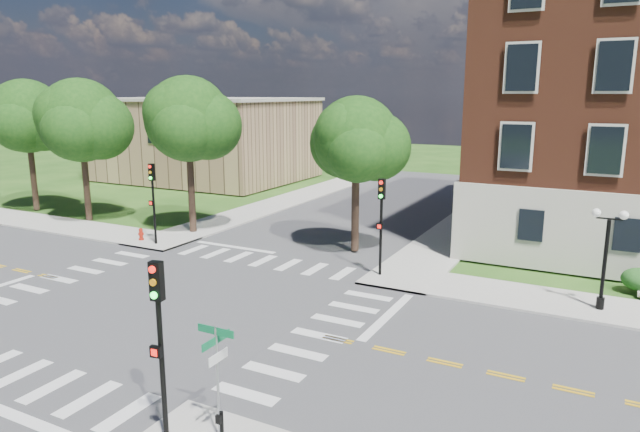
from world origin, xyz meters
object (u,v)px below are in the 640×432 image
at_px(traffic_signal_se, 159,328).
at_px(fire_hydrant, 141,234).
at_px(twin_lamp_west, 606,253).
at_px(push_button_post, 221,431).
at_px(traffic_signal_nw, 153,193).
at_px(street_sign_pole, 217,361).
at_px(traffic_signal_ne, 381,214).

bearing_deg(traffic_signal_se, fire_hydrant, 136.20).
xyz_separation_m(twin_lamp_west, fire_hydrant, (-25.33, -0.38, -2.06)).
xyz_separation_m(traffic_signal_se, push_button_post, (1.76, 0.07, -2.39)).
xyz_separation_m(traffic_signal_se, traffic_signal_nw, (-14.17, 14.70, 0.00)).
distance_m(traffic_signal_se, street_sign_pole, 1.67).
bearing_deg(traffic_signal_se, street_sign_pole, 26.40).
relative_size(traffic_signal_ne, twin_lamp_west, 1.13).
xyz_separation_m(traffic_signal_nw, fire_hydrant, (-1.41, 0.24, -2.72)).
height_order(push_button_post, fire_hydrant, push_button_post).
bearing_deg(push_button_post, twin_lamp_west, 62.39).
bearing_deg(street_sign_pole, traffic_signal_nw, 137.67).
distance_m(traffic_signal_se, twin_lamp_west, 18.17).
height_order(traffic_signal_se, traffic_signal_nw, same).
bearing_deg(traffic_signal_nw, traffic_signal_se, -46.05).
xyz_separation_m(traffic_signal_nw, push_button_post, (15.94, -14.63, -2.39)).
bearing_deg(traffic_signal_se, push_button_post, 2.34).
relative_size(twin_lamp_west, street_sign_pole, 1.36).
bearing_deg(push_button_post, traffic_signal_nw, 137.45).
relative_size(traffic_signal_se, fire_hydrant, 6.40).
relative_size(traffic_signal_nw, street_sign_pole, 1.55).
bearing_deg(traffic_signal_nw, street_sign_pole, -42.33).
xyz_separation_m(traffic_signal_ne, push_button_post, (1.86, -15.27, -2.39)).
distance_m(traffic_signal_ne, traffic_signal_nw, 14.09).
distance_m(street_sign_pole, push_button_post, 1.68).
height_order(twin_lamp_west, push_button_post, twin_lamp_west).
distance_m(traffic_signal_nw, fire_hydrant, 3.08).
bearing_deg(traffic_signal_ne, twin_lamp_west, -0.10).
bearing_deg(traffic_signal_ne, traffic_signal_se, -89.62).
bearing_deg(street_sign_pole, twin_lamp_west, 60.04).
bearing_deg(traffic_signal_se, traffic_signal_ne, 90.38).
xyz_separation_m(street_sign_pole, push_button_post, (0.49, -0.56, -1.51)).
relative_size(push_button_post, fire_hydrant, 1.60).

